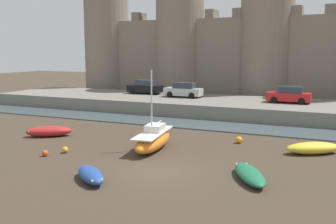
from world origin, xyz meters
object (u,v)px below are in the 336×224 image
mooring_buoy_off_centre (239,140)px  car_quay_centre_east (145,87)px  car_quay_centre_west (289,95)px  sailboat_foreground_right (153,139)px  rowboat_foreground_centre (313,148)px  car_quay_west (184,90)px  rowboat_near_channel_left (91,175)px  mooring_buoy_near_shore (45,153)px  mooring_buoy_mid_mud (65,150)px  rowboat_midflat_right (250,174)px  rowboat_midflat_left (49,131)px

mooring_buoy_off_centre → car_quay_centre_east: (-14.87, 14.66, 1.90)m
car_quay_centre_west → sailboat_foreground_right: bearing=-110.9°
rowboat_foreground_centre → car_quay_west: (-14.38, 14.18, 1.75)m
car_quay_centre_west → car_quay_centre_east: (-16.59, 1.62, 0.00)m
rowboat_near_channel_left → sailboat_foreground_right: sailboat_foreground_right is taller
mooring_buoy_near_shore → car_quay_centre_west: size_ratio=0.09×
mooring_buoy_near_shore → car_quay_west: size_ratio=0.09×
car_quay_centre_east → mooring_buoy_mid_mud: bearing=-76.0°
rowboat_near_channel_left → mooring_buoy_mid_mud: 6.09m
mooring_buoy_mid_mud → car_quay_west: size_ratio=0.10×
rowboat_midflat_right → sailboat_foreground_right: size_ratio=0.67×
car_quay_west → mooring_buoy_mid_mud: bearing=-90.0°
car_quay_west → car_quay_centre_west: (11.17, -0.22, 0.00)m
car_quay_west → sailboat_foreground_right: bearing=-74.8°
mooring_buoy_mid_mud → car_quay_centre_west: bearing=60.9°
rowboat_foreground_centre → mooring_buoy_mid_mud: bearing=-156.9°
rowboat_near_channel_left → car_quay_west: (-4.66, 24.23, 1.79)m
rowboat_midflat_right → mooring_buoy_mid_mud: bearing=177.6°
rowboat_midflat_left → rowboat_near_channel_left: bearing=-39.5°
rowboat_midflat_right → car_quay_centre_east: 28.19m
rowboat_foreground_centre → car_quay_centre_east: bearing=141.8°
sailboat_foreground_right → rowboat_midflat_right: bearing=-26.9°
rowboat_foreground_centre → rowboat_midflat_left: bearing=-171.6°
car_quay_west → mooring_buoy_off_centre: bearing=-54.6°
rowboat_near_channel_left → rowboat_midflat_right: (7.17, 3.41, -0.04)m
rowboat_midflat_right → car_quay_west: 24.02m
rowboat_foreground_centre → mooring_buoy_near_shore: (-15.00, -7.29, -0.20)m
car_quay_centre_west → mooring_buoy_off_centre: bearing=-97.5°
car_quay_centre_east → mooring_buoy_off_centre: bearing=-44.6°
sailboat_foreground_right → car_quay_centre_east: 21.21m
rowboat_near_channel_left → sailboat_foreground_right: bearing=89.8°
rowboat_midflat_left → mooring_buoy_off_centre: bearing=14.9°
rowboat_near_channel_left → mooring_buoy_near_shore: size_ratio=7.41×
rowboat_midflat_right → mooring_buoy_near_shore: size_ratio=10.01×
rowboat_midflat_left → car_quay_centre_west: car_quay_centre_west is taller
car_quay_centre_west → car_quay_west: bearing=178.9°
sailboat_foreground_right → mooring_buoy_near_shore: sailboat_foreground_right is taller
mooring_buoy_near_shore → car_quay_centre_west: (11.79, 21.25, 1.95)m
car_quay_west → car_quay_centre_west: size_ratio=1.00×
sailboat_foreground_right → car_quay_centre_west: sailboat_foreground_right is taller
car_quay_centre_east → car_quay_centre_west: bearing=-5.6°
mooring_buoy_mid_mud → rowboat_midflat_left: bearing=140.9°
rowboat_near_channel_left → car_quay_west: size_ratio=0.69×
rowboat_midflat_right → car_quay_centre_west: size_ratio=0.94×
car_quay_west → car_quay_centre_east: same height
sailboat_foreground_right → car_quay_west: (-4.69, 17.19, 1.48)m
rowboat_foreground_centre → car_quay_centre_east: car_quay_centre_east is taller
rowboat_midflat_right → rowboat_foreground_centre: rowboat_foreground_centre is taller
rowboat_midflat_left → rowboat_foreground_centre: bearing=8.4°
mooring_buoy_mid_mud → mooring_buoy_off_centre: mooring_buoy_off_centre is taller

